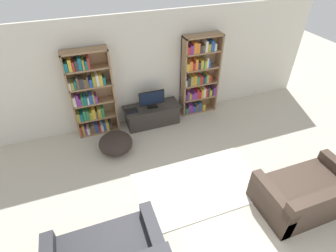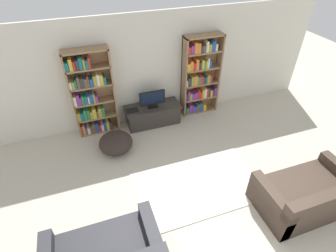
# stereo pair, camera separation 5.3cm
# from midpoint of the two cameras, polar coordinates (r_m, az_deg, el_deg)

# --- Properties ---
(wall_back) EXTENTS (8.80, 0.06, 2.60)m
(wall_back) POSITION_cam_midpoint_polar(r_m,az_deg,el_deg) (6.28, -4.19, 12.09)
(wall_back) COLOR silver
(wall_back) RESTS_ON ground_plane
(bookshelf_left) EXTENTS (0.94, 0.30, 2.04)m
(bookshelf_left) POSITION_cam_midpoint_polar(r_m,az_deg,el_deg) (6.11, -16.20, 6.38)
(bookshelf_left) COLOR #93704C
(bookshelf_left) RESTS_ON ground_plane
(bookshelf_right) EXTENTS (0.94, 0.30, 2.04)m
(bookshelf_right) POSITION_cam_midpoint_polar(r_m,az_deg,el_deg) (6.67, 7.06, 10.55)
(bookshelf_right) COLOR #93704C
(bookshelf_right) RESTS_ON ground_plane
(tv_stand) EXTENTS (1.36, 0.55, 0.49)m
(tv_stand) POSITION_cam_midpoint_polar(r_m,az_deg,el_deg) (6.52, -3.09, 2.51)
(tv_stand) COLOR #332D28
(tv_stand) RESTS_ON ground_plane
(television) EXTENTS (0.62, 0.16, 0.43)m
(television) POSITION_cam_midpoint_polar(r_m,az_deg,el_deg) (6.25, -3.18, 5.92)
(television) COLOR black
(television) RESTS_ON tv_stand
(laptop) EXTENTS (0.30, 0.22, 0.03)m
(laptop) POSITION_cam_midpoint_polar(r_m,az_deg,el_deg) (6.25, -7.59, 3.30)
(laptop) COLOR #28282D
(laptop) RESTS_ON tv_stand
(area_rug) EXTENTS (2.39, 1.41, 0.02)m
(area_rug) POSITION_cam_midpoint_polar(r_m,az_deg,el_deg) (5.20, 6.92, -12.75)
(area_rug) COLOR beige
(area_rug) RESTS_ON ground_plane
(couch_right_sofa) EXTENTS (1.68, 0.99, 0.79)m
(couch_right_sofa) POSITION_cam_midpoint_polar(r_m,az_deg,el_deg) (5.28, 28.27, -13.14)
(couch_right_sofa) COLOR #423328
(couch_right_sofa) RESTS_ON ground_plane
(beanbag_ottoman) EXTENTS (0.73, 0.73, 0.42)m
(beanbag_ottoman) POSITION_cam_midpoint_polar(r_m,az_deg,el_deg) (5.84, -11.04, -3.59)
(beanbag_ottoman) COLOR #2D231E
(beanbag_ottoman) RESTS_ON ground_plane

